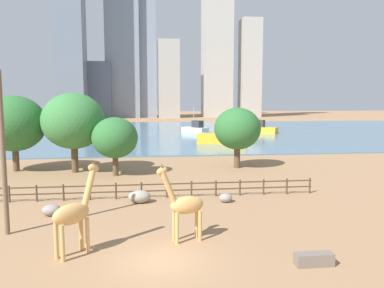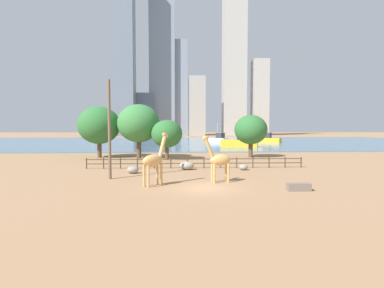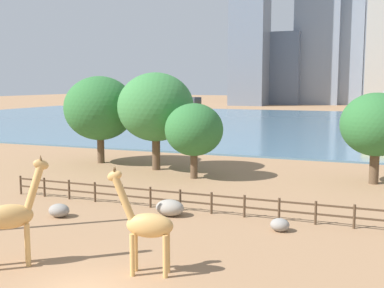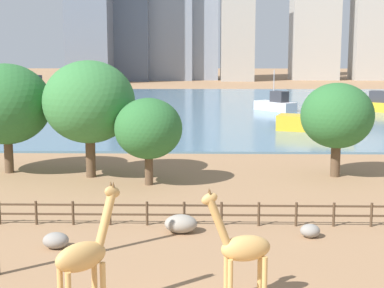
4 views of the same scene
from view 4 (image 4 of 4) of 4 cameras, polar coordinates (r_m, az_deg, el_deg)
ground_plane at (r=98.89m, az=1.18°, el=3.71°), size 400.00×400.00×0.00m
harbor_water at (r=95.89m, az=1.18°, el=3.60°), size 180.00×86.00×0.20m
giraffe_tall at (r=22.24m, az=4.86°, el=-10.02°), size 2.77×1.19×4.38m
giraffe_companion at (r=21.46m, az=-10.37°, el=-10.56°), size 2.39×2.29×4.64m
boulder_near_fence at (r=28.97m, az=-13.07°, el=-9.09°), size 1.24×1.02×0.77m
boulder_by_pole at (r=30.41m, az=11.38°, el=-8.25°), size 1.00×0.91×0.68m
boulder_small at (r=30.52m, az=-1.09°, el=-7.74°), size 1.69×1.26×0.95m
enclosure_fence at (r=31.63m, az=1.08°, el=-6.60°), size 26.12×0.14×1.30m
tree_left_large at (r=44.39m, az=13.90°, el=2.65°), size 5.34×5.34×6.96m
tree_center_broad at (r=46.56m, az=-17.57°, el=3.70°), size 6.77×6.77×8.33m
tree_right_tall at (r=43.50m, az=-9.95°, el=4.01°), size 6.70×6.70×8.59m
tree_left_small at (r=40.60m, az=-4.25°, el=1.48°), size 4.69×4.69×6.07m
boat_ferry at (r=68.02m, az=12.20°, el=2.31°), size 9.25×5.75×3.83m
boat_sailboat at (r=135.07m, az=-15.06°, el=5.47°), size 7.43×8.37×3.64m
boat_tug at (r=91.87m, az=18.06°, el=3.63°), size 7.14×6.22×3.09m
boat_barge at (r=89.93m, az=8.15°, el=3.87°), size 6.16×6.87×6.14m
skyline_block_left at (r=181.48m, az=4.42°, el=11.85°), size 9.82×12.39×36.03m
skyline_block_right at (r=180.69m, az=-5.93°, el=10.17°), size 11.09×10.50×25.56m
skyline_block_wide at (r=193.70m, az=16.89°, el=13.10°), size 9.63×10.53×48.07m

